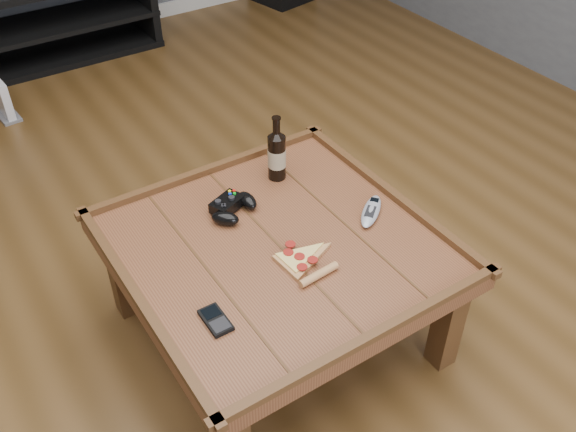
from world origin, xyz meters
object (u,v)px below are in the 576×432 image
coffee_table (277,257)px  smartphone (216,320)px  game_controller (232,207)px  pizza_slice (302,261)px  media_console (43,23)px  remote_control (371,211)px  beer_bottle (277,154)px  game_console (4,101)px

coffee_table → smartphone: bearing=-150.4°
coffee_table → game_controller: (-0.04, 0.22, 0.09)m
smartphone → pizza_slice: bearing=11.1°
media_console → remote_control: size_ratio=7.69×
beer_bottle → game_controller: bearing=-158.7°
media_console → remote_control: media_console is taller
media_console → game_console: size_ratio=6.22×
pizza_slice → game_controller: bearing=95.5°
coffee_table → media_console: (0.00, 2.75, -0.15)m
game_controller → remote_control: bearing=-55.4°
smartphone → remote_control: bearing=11.8°
pizza_slice → remote_control: 0.35m
pizza_slice → game_console: pizza_slice is taller
beer_bottle → remote_control: 0.41m
coffee_table → game_controller: game_controller is taller
coffee_table → game_controller: size_ratio=5.36×
beer_bottle → game_controller: beer_bottle is taller
coffee_table → game_controller: 0.24m
game_console → smartphone: bearing=-92.0°
remote_control → game_console: bearing=161.3°
remote_control → game_console: (-0.79, 2.20, -0.36)m
game_console → media_console: bearing=49.8°
media_console → remote_control: (0.36, -2.80, 0.22)m
media_console → remote_control: bearing=-82.7°
media_console → coffee_table: bearing=-90.0°
game_controller → remote_control: game_controller is taller
remote_control → pizza_slice: bearing=-116.2°
pizza_slice → remote_control: size_ratio=1.48×
coffee_table → game_console: bearing=101.3°
game_console → coffee_table: bearing=-83.1°
media_console → pizza_slice: media_console is taller
media_console → beer_bottle: beer_bottle is taller
coffee_table → smartphone: 0.39m
smartphone → beer_bottle: bearing=43.9°
beer_bottle → game_controller: (-0.24, -0.10, -0.08)m
beer_bottle → coffee_table: bearing=-122.4°
beer_bottle → game_console: 1.99m
media_console → beer_bottle: 2.46m
media_console → game_console: bearing=-125.7°
media_console → pizza_slice: size_ratio=5.19×
game_controller → pizza_slice: size_ratio=0.71×
smartphone → coffee_table: bearing=30.0°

